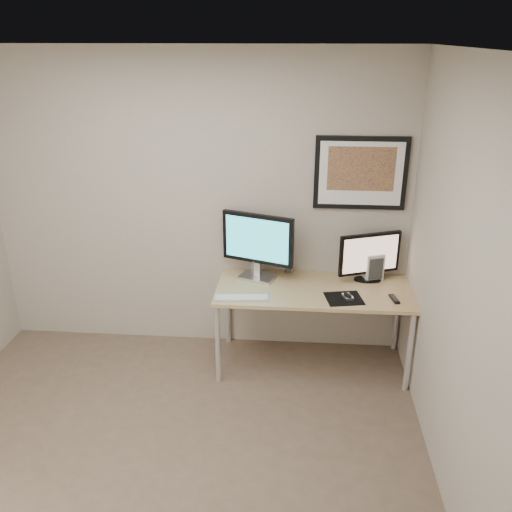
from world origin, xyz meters
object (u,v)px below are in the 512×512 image
object	(u,v)px
fan_unit	(373,266)
speaker_right	(289,264)
framed_art	(361,173)
speaker_left	(255,267)
desk	(313,295)
keyboard	(241,298)
monitor_large	(258,244)
monitor_tv	(370,256)

from	to	relation	value
fan_unit	speaker_right	bearing A→B (deg)	156.15
framed_art	speaker_left	distance (m)	1.18
framed_art	speaker_left	xyz separation A→B (m)	(-0.85, -0.14, -0.81)
desk	keyboard	xyz separation A→B (m)	(-0.57, -0.23, 0.07)
framed_art	speaker_right	size ratio (longest dim) A/B	4.41
speaker_right	fan_unit	size ratio (longest dim) A/B	0.72
monitor_large	speaker_left	world-z (taller)	monitor_large
keyboard	framed_art	bearing A→B (deg)	26.20
desk	speaker_left	distance (m)	0.56
speaker_left	keyboard	size ratio (longest dim) A/B	0.40
speaker_left	fan_unit	distance (m)	1.00
desk	monitor_large	world-z (taller)	monitor_large
monitor_large	fan_unit	distance (m)	1.00
desk	keyboard	bearing A→B (deg)	-157.99
framed_art	speaker_right	world-z (taller)	framed_art
monitor_tv	keyboard	distance (m)	1.14
fan_unit	desk	bearing A→B (deg)	-173.51
desk	fan_unit	distance (m)	0.58
fan_unit	monitor_large	bearing A→B (deg)	165.96
monitor_large	speaker_right	bearing A→B (deg)	47.17
speaker_right	desk	bearing A→B (deg)	-44.41
monitor_large	monitor_tv	bearing A→B (deg)	20.96
speaker_left	fan_unit	xyz separation A→B (m)	(1.00, 0.03, 0.03)
monitor_tv	speaker_right	xyz separation A→B (m)	(-0.67, 0.11, -0.14)
framed_art	speaker_left	world-z (taller)	framed_art
monitor_large	keyboard	bearing A→B (deg)	-84.60
framed_art	monitor_tv	xyz separation A→B (m)	(0.11, -0.14, -0.66)
monitor_tv	speaker_right	bearing A→B (deg)	149.76
monitor_large	speaker_left	size ratio (longest dim) A/B	3.53
desk	fan_unit	world-z (taller)	fan_unit
speaker_left	keyboard	xyz separation A→B (m)	(-0.07, -0.43, -0.08)
speaker_left	speaker_right	world-z (taller)	speaker_left
framed_art	speaker_left	size ratio (longest dim) A/B	4.36
keyboard	desk	bearing A→B (deg)	16.81
desk	monitor_tv	world-z (taller)	monitor_tv
desk	fan_unit	xyz separation A→B (m)	(0.50, 0.22, 0.18)
speaker_right	monitor_tv	bearing A→B (deg)	0.87
fan_unit	framed_art	bearing A→B (deg)	126.41
framed_art	monitor_tv	world-z (taller)	framed_art
monitor_tv	speaker_left	size ratio (longest dim) A/B	3.00
monitor_large	speaker_left	distance (m)	0.24
framed_art	monitor_large	bearing A→B (deg)	-168.46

